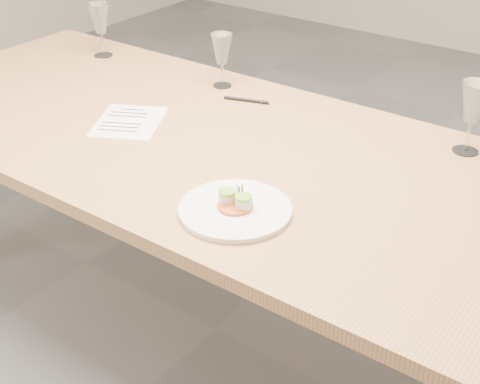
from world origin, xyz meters
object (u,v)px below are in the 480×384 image
Objects in this scene: recipe_sheet at (129,121)px; dinner_plate at (235,209)px; dining_table at (211,160)px; wine_glass_0 at (100,19)px; wine_glass_1 at (222,50)px; wine_glass_2 at (474,104)px; ballpoint_pen at (247,100)px.

dinner_plate is at bearing -49.38° from recipe_sheet.
recipe_sheet reaches higher than dining_table.
wine_glass_1 is at bearing 2.02° from wine_glass_0.
wine_glass_2 reaches higher than dining_table.
wine_glass_2 is (0.64, 0.37, 0.22)m from dining_table.
recipe_sheet is at bearing -155.49° from wine_glass_2.
dinner_plate reaches higher than recipe_sheet.
dining_table is at bearing 136.74° from dinner_plate.
recipe_sheet is at bearing 158.42° from dinner_plate.
wine_glass_2 is at bearing 1.19° from wine_glass_0.
recipe_sheet is 1.04m from wine_glass_2.
ballpoint_pen is 0.21m from wine_glass_1.
recipe_sheet is at bearing -36.94° from wine_glass_0.
dining_table is at bearing -57.09° from wine_glass_1.
wine_glass_2 reaches higher than dinner_plate.
ballpoint_pen is 0.73× the size of wine_glass_2.
dinner_plate is at bearing -50.31° from wine_glass_1.
dining_table is at bearing -92.93° from ballpoint_pen.
ballpoint_pen reaches higher than recipe_sheet.
recipe_sheet is 1.67× the size of wine_glass_1.
dining_table is at bearing -17.78° from recipe_sheet.
recipe_sheet is at bearing -97.39° from wine_glass_1.
dinner_plate is 0.70m from ballpoint_pen.
recipe_sheet is 1.52× the size of wine_glass_0.
dinner_plate is 0.85m from wine_glass_1.
wine_glass_2 is at bearing -12.50° from ballpoint_pen.
ballpoint_pen is at bearing -174.16° from wine_glass_2.
wine_glass_0 is at bearing 150.63° from dinner_plate.
dinner_plate is 1.33× the size of wine_glass_2.
wine_glass_0 is at bearing -177.98° from wine_glass_1.
wine_glass_0 reaches higher than ballpoint_pen.
wine_glass_1 is 0.89× the size of wine_glass_2.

